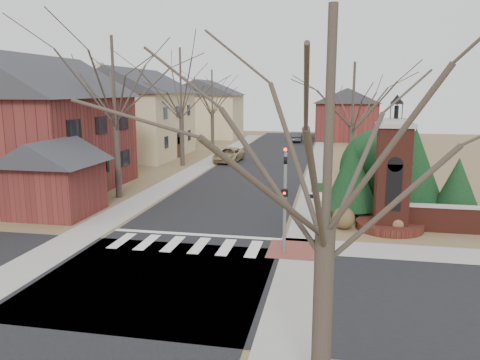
% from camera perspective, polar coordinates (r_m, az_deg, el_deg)
% --- Properties ---
extents(ground, '(120.00, 120.00, 0.00)m').
position_cam_1_polar(ground, '(20.03, -7.28, -8.58)').
color(ground, brown).
rests_on(ground, ground).
extents(main_street, '(8.00, 70.00, 0.01)m').
position_cam_1_polar(main_street, '(40.91, 2.36, 1.49)').
color(main_street, black).
rests_on(main_street, ground).
extents(cross_street, '(120.00, 8.00, 0.01)m').
position_cam_1_polar(cross_street, '(17.40, -10.42, -11.73)').
color(cross_street, black).
rests_on(cross_street, ground).
extents(crosswalk_zone, '(8.00, 2.20, 0.02)m').
position_cam_1_polar(crosswalk_zone, '(20.75, -6.59, -7.85)').
color(crosswalk_zone, silver).
rests_on(crosswalk_zone, ground).
extents(stop_bar, '(8.00, 0.35, 0.02)m').
position_cam_1_polar(stop_bar, '(22.11, -5.41, -6.64)').
color(stop_bar, silver).
rests_on(stop_bar, ground).
extents(sidewalk_right_main, '(2.00, 60.00, 0.02)m').
position_cam_1_polar(sidewalk_right_main, '(40.47, 9.66, 1.25)').
color(sidewalk_right_main, gray).
rests_on(sidewalk_right_main, ground).
extents(sidewalk_left, '(2.00, 60.00, 0.02)m').
position_cam_1_polar(sidewalk_left, '(41.99, -4.68, 1.71)').
color(sidewalk_left, gray).
rests_on(sidewalk_left, ground).
extents(curb_apron, '(2.40, 2.40, 0.02)m').
position_cam_1_polar(curb_apron, '(20.07, 6.92, -8.49)').
color(curb_apron, brown).
rests_on(curb_apron, ground).
extents(traffic_signal_pole, '(0.28, 0.41, 4.50)m').
position_cam_1_polar(traffic_signal_pole, '(19.00, 5.50, -1.50)').
color(traffic_signal_pole, slate).
rests_on(traffic_signal_pole, ground).
extents(sign_post, '(0.90, 0.07, 2.75)m').
position_cam_1_polar(sign_post, '(20.45, 9.47, -2.55)').
color(sign_post, slate).
rests_on(sign_post, ground).
extents(brick_gate_monument, '(3.20, 3.20, 6.47)m').
position_cam_1_polar(brick_gate_monument, '(23.53, 18.02, -0.65)').
color(brick_gate_monument, '#572319').
rests_on(brick_gate_monument, ground).
extents(house_brick_left, '(9.80, 11.80, 9.42)m').
position_cam_1_polar(house_brick_left, '(33.84, -23.44, 6.60)').
color(house_brick_left, maroon).
rests_on(house_brick_left, ground).
extents(house_stucco_left, '(9.80, 12.80, 9.28)m').
position_cam_1_polar(house_stucco_left, '(49.02, -12.65, 8.18)').
color(house_stucco_left, '#D2C08C').
rests_on(house_stucco_left, ground).
extents(garage_left, '(4.80, 4.80, 4.29)m').
position_cam_1_polar(garage_left, '(27.07, -21.71, 0.71)').
color(garage_left, maroon).
rests_on(garage_left, ground).
extents(house_distant_left, '(10.80, 8.80, 8.53)m').
position_cam_1_polar(house_distant_left, '(68.38, -4.37, 8.78)').
color(house_distant_left, '#D2C08C').
rests_on(house_distant_left, ground).
extents(house_distant_right, '(8.80, 8.80, 7.30)m').
position_cam_1_polar(house_distant_right, '(66.01, 12.80, 7.96)').
color(house_distant_right, maroon).
rests_on(house_distant_right, ground).
extents(evergreen_near, '(2.80, 2.80, 4.10)m').
position_cam_1_polar(evergreen_near, '(25.31, 13.46, 0.68)').
color(evergreen_near, '#473D33').
rests_on(evergreen_near, ground).
extents(evergreen_mid, '(3.40, 3.40, 4.70)m').
position_cam_1_polar(evergreen_mid, '(26.80, 20.45, 1.49)').
color(evergreen_mid, '#473D33').
rests_on(evergreen_mid, ground).
extents(evergreen_far, '(2.40, 2.40, 3.30)m').
position_cam_1_polar(evergreen_far, '(26.36, 24.98, -0.54)').
color(evergreen_far, '#473D33').
rests_on(evergreen_far, ground).
extents(evergreen_mass, '(4.80, 4.80, 4.80)m').
position_cam_1_polar(evergreen_mass, '(27.90, 16.96, 1.63)').
color(evergreen_mass, black).
rests_on(evergreen_mass, ground).
extents(bare_tree_0, '(8.05, 8.05, 11.15)m').
position_cam_1_polar(bare_tree_0, '(29.92, -15.21, 12.50)').
color(bare_tree_0, '#473D33').
rests_on(bare_tree_0, ground).
extents(bare_tree_1, '(8.40, 8.40, 11.64)m').
position_cam_1_polar(bare_tree_1, '(42.01, -7.27, 12.64)').
color(bare_tree_1, '#473D33').
rests_on(bare_tree_1, ground).
extents(bare_tree_2, '(7.35, 7.35, 10.19)m').
position_cam_1_polar(bare_tree_2, '(54.62, -3.43, 11.21)').
color(bare_tree_2, '#473D33').
rests_on(bare_tree_2, ground).
extents(bare_tree_3, '(7.00, 7.00, 9.70)m').
position_cam_1_polar(bare_tree_3, '(33.95, 13.70, 10.62)').
color(bare_tree_3, '#473D33').
rests_on(bare_tree_3, ground).
extents(bare_tree_4, '(6.65, 6.65, 9.21)m').
position_cam_1_polar(bare_tree_4, '(8.92, 10.90, 8.91)').
color(bare_tree_4, '#473D33').
rests_on(bare_tree_4, ground).
extents(pickup_truck, '(2.42, 4.86, 1.32)m').
position_cam_1_polar(pickup_truck, '(44.38, -1.39, 3.08)').
color(pickup_truck, '#A18C57').
rests_on(pickup_truck, ground).
extents(distant_car, '(1.40, 3.98, 1.31)m').
position_cam_1_polar(distant_car, '(62.29, 6.88, 5.23)').
color(distant_car, '#373B40').
rests_on(distant_car, ground).
extents(dry_shrub_left, '(1.09, 1.09, 1.09)m').
position_cam_1_polar(dry_shrub_left, '(23.33, 12.52, -4.55)').
color(dry_shrub_left, brown).
rests_on(dry_shrub_left, ground).
extents(dry_shrub_right, '(0.87, 0.87, 0.87)m').
position_cam_1_polar(dry_shrub_right, '(23.58, 18.61, -4.99)').
color(dry_shrub_right, brown).
rests_on(dry_shrub_right, ground).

